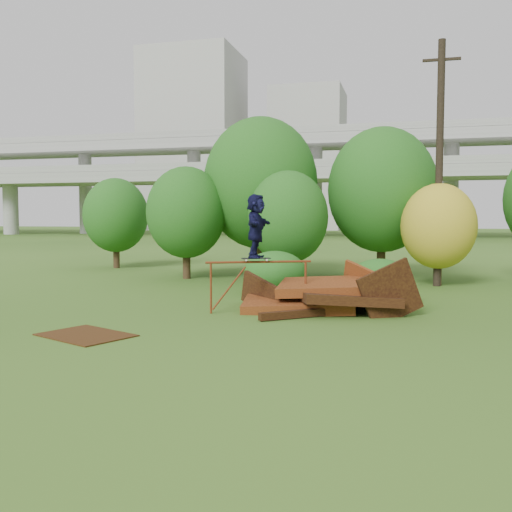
% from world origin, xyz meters
% --- Properties ---
extents(ground, '(240.00, 240.00, 0.00)m').
position_xyz_m(ground, '(0.00, 0.00, 0.00)').
color(ground, '#2D5116').
rests_on(ground, ground).
extents(scrap_pile, '(5.52, 3.69, 1.94)m').
position_xyz_m(scrap_pile, '(0.99, 2.60, 0.41)').
color(scrap_pile, '#3F1B0B').
rests_on(scrap_pile, ground).
extents(grind_rail, '(2.78, 1.30, 1.46)m').
position_xyz_m(grind_rail, '(-0.72, 2.03, 1.11)').
color(grind_rail, maroon).
rests_on(grind_rail, ground).
extents(skateboard, '(0.83, 0.53, 0.08)m').
position_xyz_m(skateboard, '(-0.80, 1.99, 1.53)').
color(skateboard, black).
rests_on(skateboard, grind_rail).
extents(skater, '(0.60, 1.69, 1.80)m').
position_xyz_m(skater, '(-0.80, 1.99, 2.45)').
color(skater, black).
rests_on(skater, skateboard).
extents(flat_plate, '(2.44, 2.14, 0.03)m').
position_xyz_m(flat_plate, '(-3.75, -2.09, 0.01)').
color(flat_plate, '#3A210C').
rests_on(flat_plate, ground).
extents(tree_0, '(3.45, 3.45, 4.87)m').
position_xyz_m(tree_0, '(-5.94, 9.66, 2.88)').
color(tree_0, black).
rests_on(tree_0, ground).
extents(tree_1, '(5.15, 5.15, 7.17)m').
position_xyz_m(tree_1, '(-3.09, 11.56, 4.20)').
color(tree_1, black).
rests_on(tree_1, ground).
extents(tree_2, '(3.22, 3.22, 4.54)m').
position_xyz_m(tree_2, '(-1.27, 8.85, 2.68)').
color(tree_2, black).
rests_on(tree_2, ground).
extents(tree_3, '(4.77, 4.77, 6.62)m').
position_xyz_m(tree_3, '(2.26, 12.18, 3.87)').
color(tree_3, black).
rests_on(tree_3, ground).
extents(tree_4, '(2.90, 2.90, 4.00)m').
position_xyz_m(tree_4, '(4.53, 9.77, 2.33)').
color(tree_4, black).
rests_on(tree_4, ground).
extents(tree_6, '(3.38, 3.38, 4.72)m').
position_xyz_m(tree_6, '(-11.43, 13.56, 2.77)').
color(tree_6, black).
rests_on(tree_6, ground).
extents(shrub_left, '(2.20, 2.03, 1.52)m').
position_xyz_m(shrub_left, '(-1.10, 5.78, 0.76)').
color(shrub_left, '#1A4E14').
rests_on(shrub_left, ground).
extents(shrub_right, '(2.00, 1.83, 1.42)m').
position_xyz_m(shrub_right, '(2.53, 4.38, 0.71)').
color(shrub_right, '#1A4E14').
rests_on(shrub_right, ground).
extents(utility_pole, '(1.40, 0.28, 9.42)m').
position_xyz_m(utility_pole, '(4.49, 9.67, 4.78)').
color(utility_pole, black).
rests_on(utility_pole, ground).
extents(freeway_overpass, '(160.00, 15.00, 13.70)m').
position_xyz_m(freeway_overpass, '(0.00, 62.92, 10.32)').
color(freeway_overpass, gray).
rests_on(freeway_overpass, ground).
extents(building_left, '(18.00, 16.00, 35.00)m').
position_xyz_m(building_left, '(-38.00, 95.00, 17.50)').
color(building_left, '#9E9E99').
rests_on(building_left, ground).
extents(building_right, '(14.00, 14.00, 28.00)m').
position_xyz_m(building_right, '(-16.00, 102.00, 14.00)').
color(building_right, '#9E9E99').
rests_on(building_right, ground).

